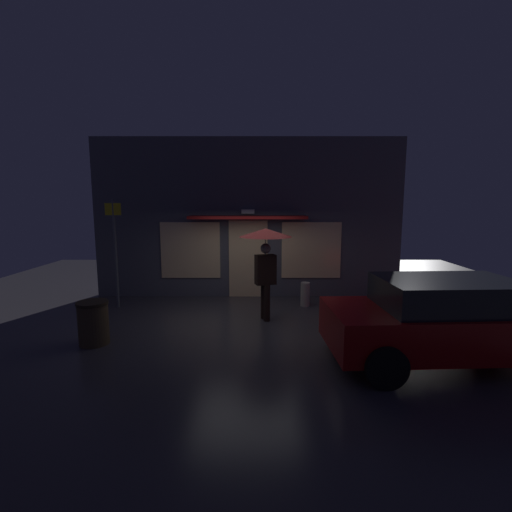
# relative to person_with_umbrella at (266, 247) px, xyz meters

# --- Properties ---
(ground_plane) EXTENTS (18.00, 18.00, 0.00)m
(ground_plane) POSITION_rel_person_with_umbrella_xyz_m (-0.44, -0.06, -1.70)
(ground_plane) COLOR #38353A
(building_facade) EXTENTS (8.72, 1.00, 4.49)m
(building_facade) POSITION_rel_person_with_umbrella_xyz_m (-0.44, 2.28, 0.52)
(building_facade) COLOR #4C4C56
(building_facade) RESTS_ON ground
(person_with_umbrella) EXTENTS (1.19, 1.19, 2.12)m
(person_with_umbrella) POSITION_rel_person_with_umbrella_xyz_m (0.00, 0.00, 0.00)
(person_with_umbrella) COLOR black
(person_with_umbrella) RESTS_ON ground
(parked_car) EXTENTS (4.01, 2.02, 1.44)m
(parked_car) POSITION_rel_person_with_umbrella_xyz_m (2.98, -2.27, -0.96)
(parked_car) COLOR maroon
(parked_car) RESTS_ON ground
(street_sign_post) EXTENTS (0.40, 0.07, 2.78)m
(street_sign_post) POSITION_rel_person_with_umbrella_xyz_m (-3.79, 1.01, -0.14)
(street_sign_post) COLOR #595B60
(street_sign_post) RESTS_ON ground
(sidewalk_bollard) EXTENTS (0.24, 0.24, 0.63)m
(sidewalk_bollard) POSITION_rel_person_with_umbrella_xyz_m (1.07, 1.14, -1.38)
(sidewalk_bollard) COLOR #B2A899
(sidewalk_bollard) RESTS_ON ground
(trash_bin) EXTENTS (0.58, 0.58, 0.84)m
(trash_bin) POSITION_rel_person_with_umbrella_xyz_m (-3.33, -1.47, -1.28)
(trash_bin) COLOR #473823
(trash_bin) RESTS_ON ground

